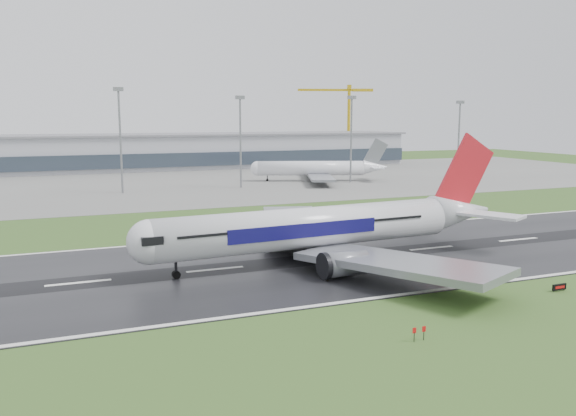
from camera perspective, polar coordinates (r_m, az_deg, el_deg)
name	(u,v)px	position (r m, az deg, el deg)	size (l,w,h in m)	color
ground	(331,258)	(98.10, 4.26, -4.95)	(520.00, 520.00, 0.00)	#2E4E1C
runway	(331,258)	(98.09, 4.26, -4.93)	(400.00, 45.00, 0.10)	black
apron	(182,182)	(215.97, -10.39, 2.54)	(400.00, 130.00, 0.08)	slate
terminal	(155,152)	(274.26, -12.92, 5.36)	(240.00, 36.00, 15.00)	#999BA4
main_airliner	(334,201)	(94.98, 4.49, 0.67)	(66.39, 63.23, 19.60)	silver
parked_airliner	(317,160)	(214.80, 2.82, 4.68)	(51.46, 47.91, 15.08)	white
tower_crane	(349,123)	(322.20, 5.97, 8.33)	(41.09, 2.24, 40.85)	#C09912
runway_sign	(559,288)	(87.94, 25.04, -7.08)	(2.30, 0.26, 1.04)	black
floodmast_2	(121,143)	(186.65, -16.09, 6.16)	(0.64, 0.64, 31.20)	gray
floodmast_3	(241,144)	(194.28, -4.68, 6.27)	(0.64, 0.64, 29.17)	gray
floodmast_4	(351,141)	(210.04, 6.20, 6.51)	(0.64, 0.64, 29.68)	gray
floodmast_5	(459,141)	(235.54, 16.37, 6.31)	(0.64, 0.64, 28.44)	gray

